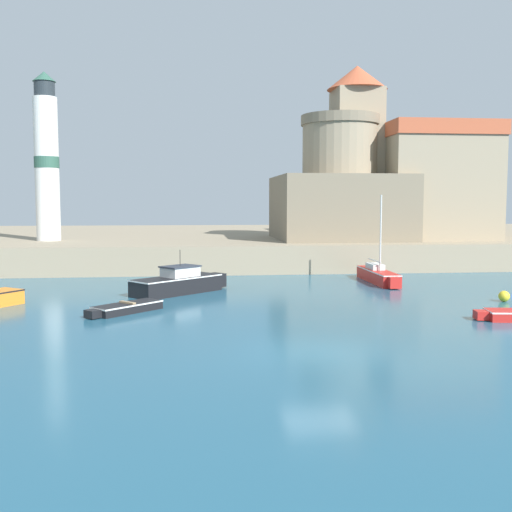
# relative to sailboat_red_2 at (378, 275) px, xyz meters

# --- Properties ---
(ground_plane) EXTENTS (200.00, 200.00, 0.00)m
(ground_plane) POSITION_rel_sailboat_red_2_xyz_m (-7.55, -17.36, -0.49)
(ground_plane) COLOR #235670
(quay_seawall) EXTENTS (120.00, 40.00, 2.06)m
(quay_seawall) POSITION_rel_sailboat_red_2_xyz_m (-7.55, 24.58, 0.54)
(quay_seawall) COLOR gray
(quay_seawall) RESTS_ON ground
(sailboat_red_2) EXTENTS (1.17, 6.44, 5.63)m
(sailboat_red_2) POSITION_rel_sailboat_red_2_xyz_m (0.00, 0.00, 0.00)
(sailboat_red_2) COLOR red
(sailboat_red_2) RESTS_ON ground
(dinghy_black_3) EXTENTS (3.42, 3.45, 0.50)m
(dinghy_black_3) POSITION_rel_sailboat_red_2_xyz_m (-15.06, -9.14, -0.25)
(dinghy_black_3) COLOR black
(dinghy_black_3) RESTS_ON ground
(motorboat_black_5) EXTENTS (5.57, 5.20, 2.46)m
(motorboat_black_5) POSITION_rel_sailboat_red_2_xyz_m (-12.68, -3.31, 0.12)
(motorboat_black_5) COLOR black
(motorboat_black_5) RESTS_ON ground
(mooring_buoy) EXTENTS (0.57, 0.57, 0.57)m
(mooring_buoy) POSITION_rel_sailboat_red_2_xyz_m (4.22, -8.05, -0.20)
(mooring_buoy) COLOR yellow
(mooring_buoy) RESTS_ON ground
(church) EXTENTS (13.52, 14.86, 14.58)m
(church) POSITION_rel_sailboat_red_2_xyz_m (7.41, 14.91, 6.89)
(church) COLOR gray
(church) RESTS_ON quay_seawall
(fortress) EXTENTS (10.61, 10.61, 10.32)m
(fortress) POSITION_rel_sailboat_red_2_xyz_m (0.45, 12.45, 5.25)
(fortress) COLOR #796C57
(fortress) RESTS_ON quay_seawall
(lighthouse) EXTENTS (1.95, 1.95, 13.46)m
(lighthouse) POSITION_rel_sailboat_red_2_xyz_m (-23.55, 12.69, 8.11)
(lighthouse) COLOR silver
(lighthouse) RESTS_ON quay_seawall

